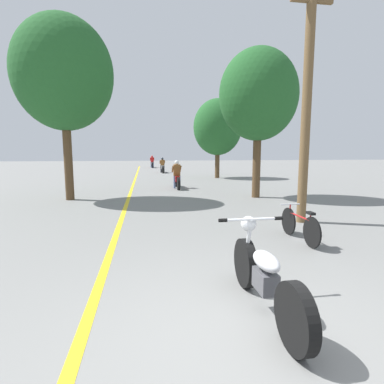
{
  "coord_description": "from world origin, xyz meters",
  "views": [
    {
      "loc": [
        -1.02,
        -2.65,
        1.88
      ],
      "look_at": [
        0.1,
        4.48,
        0.9
      ],
      "focal_mm": 28.0,
      "sensor_mm": 36.0,
      "label": 1
    }
  ],
  "objects_px": {
    "bicycle_parked": "(300,225)",
    "roadside_tree_right_far": "(218,127)",
    "roadside_tree_right_near": "(259,95)",
    "motorcycle_rider_far": "(152,163)",
    "motorcycle_foreground": "(264,276)",
    "utility_pole": "(307,101)",
    "roadside_tree_left": "(63,74)",
    "motorcycle_rider_lead": "(177,178)",
    "motorcycle_rider_mid": "(162,167)"
  },
  "relations": [
    {
      "from": "motorcycle_rider_lead",
      "to": "utility_pole",
      "type": "bearing_deg",
      "value": -72.63
    },
    {
      "from": "roadside_tree_left",
      "to": "bicycle_parked",
      "type": "xyz_separation_m",
      "value": [
        6.13,
        -6.49,
        -4.4
      ]
    },
    {
      "from": "roadside_tree_right_far",
      "to": "bicycle_parked",
      "type": "bearing_deg",
      "value": -97.21
    },
    {
      "from": "motorcycle_rider_far",
      "to": "motorcycle_rider_lead",
      "type": "bearing_deg",
      "value": -87.85
    },
    {
      "from": "utility_pole",
      "to": "roadside_tree_right_far",
      "type": "height_order",
      "value": "utility_pole"
    },
    {
      "from": "roadside_tree_left",
      "to": "roadside_tree_right_near",
      "type": "bearing_deg",
      "value": -4.08
    },
    {
      "from": "roadside_tree_right_near",
      "to": "motorcycle_rider_far",
      "type": "distance_m",
      "value": 24.32
    },
    {
      "from": "motorcycle_foreground",
      "to": "utility_pole",
      "type": "bearing_deg",
      "value": 56.3
    },
    {
      "from": "roadside_tree_right_far",
      "to": "bicycle_parked",
      "type": "height_order",
      "value": "roadside_tree_right_far"
    },
    {
      "from": "roadside_tree_right_far",
      "to": "motorcycle_rider_far",
      "type": "bearing_deg",
      "value": 106.28
    },
    {
      "from": "roadside_tree_right_near",
      "to": "motorcycle_rider_lead",
      "type": "relative_size",
      "value": 2.76
    },
    {
      "from": "motorcycle_foreground",
      "to": "motorcycle_rider_far",
      "type": "bearing_deg",
      "value": 90.87
    },
    {
      "from": "roadside_tree_left",
      "to": "motorcycle_rider_mid",
      "type": "xyz_separation_m",
      "value": [
        4.49,
        14.71,
        -4.22
      ]
    },
    {
      "from": "roadside_tree_right_far",
      "to": "motorcycle_rider_lead",
      "type": "height_order",
      "value": "roadside_tree_right_far"
    },
    {
      "from": "roadside_tree_right_far",
      "to": "motorcycle_rider_far",
      "type": "relative_size",
      "value": 2.5
    },
    {
      "from": "roadside_tree_right_far",
      "to": "motorcycle_rider_lead",
      "type": "bearing_deg",
      "value": -122.03
    },
    {
      "from": "motorcycle_foreground",
      "to": "roadside_tree_right_far",
      "type": "bearing_deg",
      "value": 78.0
    },
    {
      "from": "motorcycle_rider_mid",
      "to": "motorcycle_rider_far",
      "type": "relative_size",
      "value": 0.98
    },
    {
      "from": "roadside_tree_right_near",
      "to": "motorcycle_rider_far",
      "type": "xyz_separation_m",
      "value": [
        -3.65,
        23.78,
        -3.56
      ]
    },
    {
      "from": "utility_pole",
      "to": "roadside_tree_right_far",
      "type": "relative_size",
      "value": 1.11
    },
    {
      "from": "roadside_tree_right_far",
      "to": "motorcycle_foreground",
      "type": "relative_size",
      "value": 2.65
    },
    {
      "from": "utility_pole",
      "to": "roadside_tree_right_near",
      "type": "distance_m",
      "value": 4.49
    },
    {
      "from": "motorcycle_rider_mid",
      "to": "roadside_tree_right_near",
      "type": "bearing_deg",
      "value": -79.03
    },
    {
      "from": "motorcycle_rider_lead",
      "to": "motorcycle_rider_far",
      "type": "relative_size",
      "value": 0.96
    },
    {
      "from": "motorcycle_rider_mid",
      "to": "roadside_tree_right_far",
      "type": "bearing_deg",
      "value": -59.42
    },
    {
      "from": "roadside_tree_right_near",
      "to": "motorcycle_foreground",
      "type": "height_order",
      "value": "roadside_tree_right_near"
    },
    {
      "from": "roadside_tree_right_near",
      "to": "motorcycle_foreground",
      "type": "xyz_separation_m",
      "value": [
        -3.16,
        -8.52,
        -3.66
      ]
    },
    {
      "from": "utility_pole",
      "to": "roadside_tree_right_near",
      "type": "bearing_deg",
      "value": 84.86
    },
    {
      "from": "roadside_tree_right_far",
      "to": "roadside_tree_left",
      "type": "bearing_deg",
      "value": -132.84
    },
    {
      "from": "roadside_tree_left",
      "to": "bicycle_parked",
      "type": "height_order",
      "value": "roadside_tree_left"
    },
    {
      "from": "motorcycle_rider_far",
      "to": "bicycle_parked",
      "type": "bearing_deg",
      "value": -85.51
    },
    {
      "from": "utility_pole",
      "to": "roadside_tree_left",
      "type": "xyz_separation_m",
      "value": [
        -7.04,
        4.9,
        1.57
      ]
    },
    {
      "from": "motorcycle_rider_far",
      "to": "bicycle_parked",
      "type": "distance_m",
      "value": 29.83
    },
    {
      "from": "motorcycle_foreground",
      "to": "bicycle_parked",
      "type": "xyz_separation_m",
      "value": [
        1.85,
        2.56,
        -0.09
      ]
    },
    {
      "from": "roadside_tree_left",
      "to": "motorcycle_rider_mid",
      "type": "distance_m",
      "value": 15.94
    },
    {
      "from": "roadside_tree_right_far",
      "to": "motorcycle_rider_far",
      "type": "xyz_separation_m",
      "value": [
        -4.26,
        14.57,
        -3.04
      ]
    },
    {
      "from": "roadside_tree_right_far",
      "to": "motorcycle_rider_far",
      "type": "height_order",
      "value": "roadside_tree_right_far"
    },
    {
      "from": "motorcycle_foreground",
      "to": "motorcycle_rider_mid",
      "type": "bearing_deg",
      "value": 89.5
    },
    {
      "from": "motorcycle_rider_lead",
      "to": "bicycle_parked",
      "type": "xyz_separation_m",
      "value": [
        1.58,
        -9.58,
        -0.2
      ]
    },
    {
      "from": "utility_pole",
      "to": "motorcycle_foreground",
      "type": "relative_size",
      "value": 2.94
    },
    {
      "from": "motorcycle_foreground",
      "to": "bicycle_parked",
      "type": "relative_size",
      "value": 1.32
    },
    {
      "from": "utility_pole",
      "to": "bicycle_parked",
      "type": "relative_size",
      "value": 3.88
    },
    {
      "from": "roadside_tree_right_near",
      "to": "roadside_tree_right_far",
      "type": "distance_m",
      "value": 9.24
    },
    {
      "from": "motorcycle_foreground",
      "to": "roadside_tree_left",
      "type": "bearing_deg",
      "value": 115.32
    },
    {
      "from": "utility_pole",
      "to": "bicycle_parked",
      "type": "bearing_deg",
      "value": -119.99
    },
    {
      "from": "roadside_tree_right_near",
      "to": "utility_pole",
      "type": "bearing_deg",
      "value": -95.14
    },
    {
      "from": "roadside_tree_right_far",
      "to": "motorcycle_rider_mid",
      "type": "xyz_separation_m",
      "value": [
        -3.56,
        6.03,
        -3.06
      ]
    },
    {
      "from": "bicycle_parked",
      "to": "roadside_tree_right_far",
      "type": "bearing_deg",
      "value": 82.79
    },
    {
      "from": "motorcycle_rider_lead",
      "to": "bicycle_parked",
      "type": "height_order",
      "value": "motorcycle_rider_lead"
    },
    {
      "from": "motorcycle_foreground",
      "to": "motorcycle_rider_far",
      "type": "distance_m",
      "value": 32.3
    }
  ]
}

